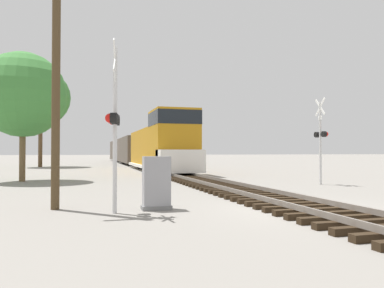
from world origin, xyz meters
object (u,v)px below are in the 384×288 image
freight_train (135,150)px  utility_pole (56,63)px  crossing_signal_far (321,136)px  relay_cabinet (156,183)px  tree_far_right (23,95)px  tree_mid_background (41,97)px  crossing_signal_near (114,120)px

freight_train → utility_pole: utility_pole is taller
freight_train → crossing_signal_far: size_ratio=11.54×
relay_cabinet → crossing_signal_far: bearing=31.3°
utility_pole → tree_far_right: utility_pole is taller
crossing_signal_far → tree_mid_background: tree_mid_background is taller
freight_train → relay_cabinet: freight_train is taller
crossing_signal_far → relay_cabinet: 11.51m
utility_pole → tree_mid_background: (-4.01, 33.03, 3.45)m
relay_cabinet → tree_mid_background: (-6.88, 33.85, 7.01)m
utility_pole → freight_train: bearing=79.2°
crossing_signal_far → crossing_signal_near: bearing=124.1°
tree_mid_background → utility_pole: bearing=-83.1°
crossing_signal_near → freight_train: bearing=-178.1°
crossing_signal_far → tree_mid_background: size_ratio=0.41×
crossing_signal_near → tree_mid_background: bearing=-160.7°
crossing_signal_near → crossing_signal_far: crossing_signal_near is taller
freight_train → relay_cabinet: bearing=-96.3°
relay_cabinet → tree_mid_background: size_ratio=0.14×
relay_cabinet → crossing_signal_near: bearing=-164.9°
freight_train → relay_cabinet: (-4.06, -36.98, -1.20)m
utility_pole → tree_far_right: (-2.62, 11.53, 0.63)m
crossing_signal_far → tree_mid_background: bearing=35.1°
crossing_signal_far → relay_cabinet: (-9.73, -5.91, -1.73)m
relay_cabinet → utility_pole: size_ratio=0.19×
utility_pole → tree_far_right: size_ratio=1.12×
tree_far_right → relay_cabinet: bearing=-66.0°
freight_train → tree_far_right: (-9.55, -24.63, 3.00)m
tree_far_right → tree_mid_background: bearing=93.7°
relay_cabinet → freight_train: bearing=83.7°
crossing_signal_near → relay_cabinet: (1.26, 0.34, -1.81)m
crossing_signal_near → tree_mid_background: size_ratio=0.43×
utility_pole → tree_mid_background: 33.45m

